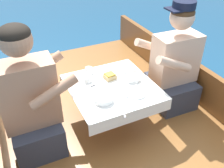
% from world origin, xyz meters
% --- Properties ---
extents(ground_plane, '(60.00, 60.00, 0.00)m').
position_xyz_m(ground_plane, '(0.00, 0.00, 0.00)').
color(ground_plane, navy).
extents(boat_deck, '(1.89, 2.91, 0.31)m').
position_xyz_m(boat_deck, '(0.00, 0.00, 0.15)').
color(boat_deck, brown).
rests_on(boat_deck, ground_plane).
extents(gunwale_starboard, '(0.06, 2.91, 0.37)m').
position_xyz_m(gunwale_starboard, '(0.91, 0.00, 0.49)').
color(gunwale_starboard, brown).
rests_on(gunwale_starboard, boat_deck).
extents(cockpit_table, '(0.68, 0.70, 0.39)m').
position_xyz_m(cockpit_table, '(0.00, -0.11, 0.66)').
color(cockpit_table, '#B2B2B7').
rests_on(cockpit_table, boat_deck).
extents(person_port, '(0.52, 0.44, 1.02)m').
position_xyz_m(person_port, '(-0.64, -0.10, 0.72)').
color(person_port, '#333847').
rests_on(person_port, boat_deck).
extents(person_starboard, '(0.53, 0.45, 1.00)m').
position_xyz_m(person_starboard, '(0.64, -0.08, 0.70)').
color(person_starboard, '#333847').
rests_on(person_starboard, boat_deck).
extents(plate_sandwich, '(0.20, 0.20, 0.01)m').
position_xyz_m(plate_sandwich, '(0.03, -0.02, 0.70)').
color(plate_sandwich, white).
rests_on(plate_sandwich, cockpit_table).
extents(plate_bread, '(0.17, 0.17, 0.01)m').
position_xyz_m(plate_bread, '(0.12, -0.28, 0.70)').
color(plate_bread, white).
rests_on(plate_bread, cockpit_table).
extents(sandwich, '(0.10, 0.10, 0.05)m').
position_xyz_m(sandwich, '(0.03, -0.02, 0.73)').
color(sandwich, tan).
rests_on(sandwich, plate_sandwich).
extents(bowl_port_near, '(0.14, 0.14, 0.04)m').
position_xyz_m(bowl_port_near, '(-0.14, -0.26, 0.72)').
color(bowl_port_near, white).
rests_on(bowl_port_near, cockpit_table).
extents(bowl_starboard_near, '(0.12, 0.12, 0.04)m').
position_xyz_m(bowl_starboard_near, '(0.19, -0.11, 0.72)').
color(bowl_starboard_near, white).
rests_on(bowl_starboard_near, cockpit_table).
extents(bowl_center_far, '(0.12, 0.12, 0.04)m').
position_xyz_m(bowl_center_far, '(0.24, 0.04, 0.72)').
color(bowl_center_far, white).
rests_on(bowl_center_far, cockpit_table).
extents(coffee_cup_port, '(0.09, 0.06, 0.05)m').
position_xyz_m(coffee_cup_port, '(-0.16, 0.03, 0.73)').
color(coffee_cup_port, white).
rests_on(coffee_cup_port, cockpit_table).
extents(coffee_cup_starboard, '(0.09, 0.07, 0.06)m').
position_xyz_m(coffee_cup_starboard, '(-0.10, 0.15, 0.73)').
color(coffee_cup_starboard, white).
rests_on(coffee_cup_starboard, cockpit_table).
extents(utensil_spoon_center, '(0.17, 0.06, 0.01)m').
position_xyz_m(utensil_spoon_center, '(-0.22, 0.14, 0.70)').
color(utensil_spoon_center, silver).
rests_on(utensil_spoon_center, cockpit_table).
extents(utensil_spoon_starboard, '(0.04, 0.17, 0.01)m').
position_xyz_m(utensil_spoon_starboard, '(0.01, -0.34, 0.70)').
color(utensil_spoon_starboard, silver).
rests_on(utensil_spoon_starboard, cockpit_table).
extents(utensil_spoon_port, '(0.06, 0.17, 0.01)m').
position_xyz_m(utensil_spoon_port, '(-0.05, -0.39, 0.70)').
color(utensil_spoon_port, silver).
rests_on(utensil_spoon_port, cockpit_table).
extents(utensil_fork_port, '(0.17, 0.02, 0.00)m').
position_xyz_m(utensil_fork_port, '(-0.19, -0.05, 0.70)').
color(utensil_fork_port, silver).
rests_on(utensil_fork_port, cockpit_table).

